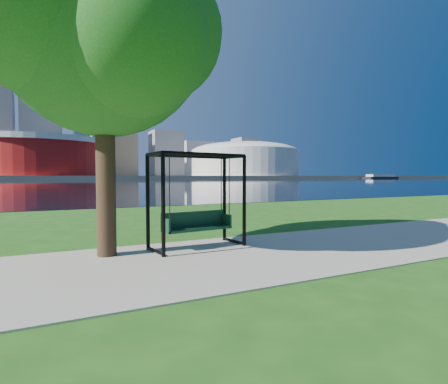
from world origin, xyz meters
TOP-DOWN VIEW (x-y plane):
  - ground at (0.00, 0.00)m, footprint 900.00×900.00m
  - path at (0.00, -0.50)m, footprint 120.00×4.00m
  - river at (0.00, 102.00)m, footprint 900.00×180.00m
  - far_bank at (0.00, 306.00)m, footprint 900.00×228.00m
  - stadium at (-10.00, 235.00)m, footprint 83.00×83.00m
  - arena at (135.00, 235.00)m, footprint 84.00×84.00m
  - skyline at (-4.27, 319.39)m, footprint 392.00×66.00m
  - swing at (-0.39, 0.63)m, footprint 2.22×1.18m
  - park_tree at (-2.41, 0.75)m, footprint 5.47×4.94m
  - barge at (226.71, 182.41)m, footprint 31.56×8.88m

SIDE VIEW (x-z plane):
  - ground at x=0.00m, z-range 0.00..0.00m
  - river at x=0.00m, z-range 0.00..0.02m
  - path at x=0.00m, z-range 0.00..0.03m
  - far_bank at x=0.00m, z-range 0.00..2.00m
  - swing at x=-0.39m, z-range -0.04..2.14m
  - barge at x=226.71m, z-range -0.15..3.00m
  - park_tree at x=-2.41m, z-range 1.32..8.11m
  - stadium at x=-10.00m, z-range -1.77..30.23m
  - arena at x=135.00m, z-range 2.59..29.15m
  - skyline at x=-4.27m, z-range -12.36..84.14m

